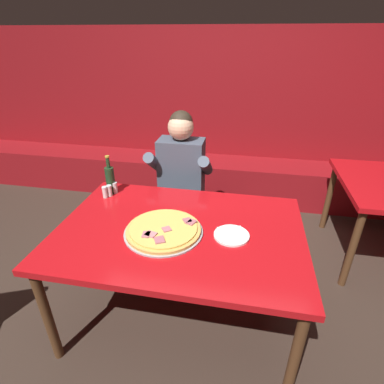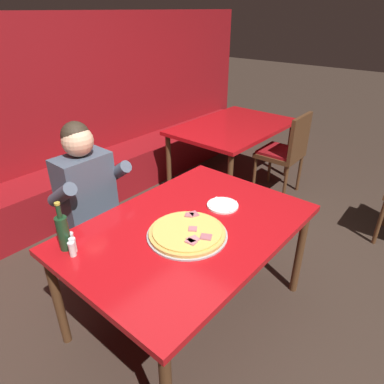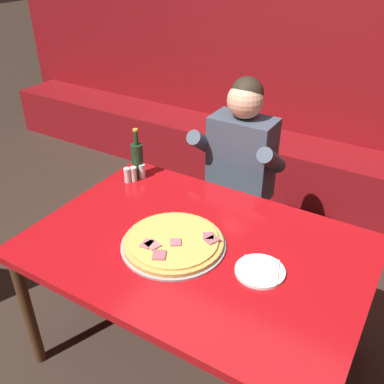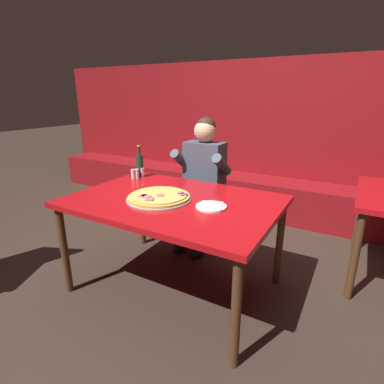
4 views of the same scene
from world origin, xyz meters
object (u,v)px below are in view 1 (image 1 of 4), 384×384
object	(u,v)px
main_dining_table	(180,237)
shaker_oregano	(109,191)
pizza	(164,230)
shaker_red_pepper_flakes	(115,188)
shaker_black_pepper	(105,193)
beer_bottle	(110,179)
diner_seated_blue_shirt	(179,181)
plate_white_paper	(232,235)

from	to	relation	value
main_dining_table	shaker_oregano	bearing A→B (deg)	152.35
pizza	shaker_red_pepper_flakes	distance (m)	0.65
shaker_red_pepper_flakes	shaker_black_pepper	size ratio (longest dim) A/B	1.00
main_dining_table	shaker_red_pepper_flakes	distance (m)	0.69
main_dining_table	shaker_oregano	size ratio (longest dim) A/B	17.49
beer_bottle	shaker_oregano	size ratio (longest dim) A/B	3.40
main_dining_table	shaker_black_pepper	xyz separation A→B (m)	(-0.62, 0.29, 0.11)
shaker_red_pepper_flakes	shaker_black_pepper	distance (m)	0.09
shaker_oregano	diner_seated_blue_shirt	xyz separation A→B (m)	(0.43, 0.43, -0.08)
shaker_oregano	shaker_black_pepper	xyz separation A→B (m)	(-0.02, -0.03, 0.00)
plate_white_paper	shaker_red_pepper_flakes	xyz separation A→B (m)	(-0.90, 0.39, 0.03)
pizza	shaker_oregano	xyz separation A→B (m)	(-0.51, 0.37, 0.02)
plate_white_paper	shaker_oregano	distance (m)	0.98
main_dining_table	shaker_oregano	distance (m)	0.68
main_dining_table	plate_white_paper	world-z (taller)	plate_white_paper
beer_bottle	shaker_red_pepper_flakes	distance (m)	0.08
beer_bottle	pizza	bearing A→B (deg)	-39.41
main_dining_table	shaker_oregano	world-z (taller)	shaker_oregano
main_dining_table	shaker_black_pepper	distance (m)	0.69
shaker_black_pepper	diner_seated_blue_shirt	world-z (taller)	diner_seated_blue_shirt
shaker_red_pepper_flakes	diner_seated_blue_shirt	distance (m)	0.56
main_dining_table	diner_seated_blue_shirt	size ratio (longest dim) A/B	1.18
plate_white_paper	diner_seated_blue_shirt	distance (m)	0.91
pizza	diner_seated_blue_shirt	bearing A→B (deg)	96.19
pizza	plate_white_paper	distance (m)	0.41
main_dining_table	pizza	xyz separation A→B (m)	(-0.08, -0.06, 0.08)
shaker_black_pepper	diner_seated_blue_shirt	xyz separation A→B (m)	(0.45, 0.45, -0.08)
shaker_black_pepper	beer_bottle	bearing A→B (deg)	82.23
pizza	shaker_red_pepper_flakes	bearing A→B (deg)	139.23
main_dining_table	shaker_red_pepper_flakes	xyz separation A→B (m)	(-0.58, 0.37, 0.11)
shaker_oregano	shaker_red_pepper_flakes	xyz separation A→B (m)	(0.02, 0.05, 0.00)
pizza	plate_white_paper	world-z (taller)	pizza
shaker_oregano	plate_white_paper	bearing A→B (deg)	-20.11
beer_bottle	diner_seated_blue_shirt	world-z (taller)	diner_seated_blue_shirt
shaker_oregano	pizza	bearing A→B (deg)	-36.02
main_dining_table	plate_white_paper	distance (m)	0.33
shaker_oregano	shaker_red_pepper_flakes	world-z (taller)	same
plate_white_paper	diner_seated_blue_shirt	bearing A→B (deg)	122.79
diner_seated_blue_shirt	plate_white_paper	bearing A→B (deg)	-57.21
plate_white_paper	beer_bottle	bearing A→B (deg)	157.04
beer_bottle	diner_seated_blue_shirt	size ratio (longest dim) A/B	0.23
beer_bottle	shaker_black_pepper	bearing A→B (deg)	-97.77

